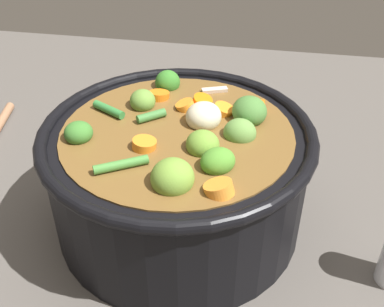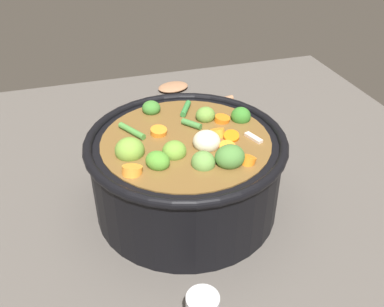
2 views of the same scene
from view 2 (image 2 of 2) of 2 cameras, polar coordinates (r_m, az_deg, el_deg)
ground_plane at (r=0.72m, az=-0.75°, el=-6.98°), size 1.10×1.10×0.00m
cooking_pot at (r=0.67m, az=-0.78°, el=-2.35°), size 0.31×0.31×0.16m
wooden_spoon at (r=1.06m, az=-1.51°, el=8.04°), size 0.20×0.18×0.02m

